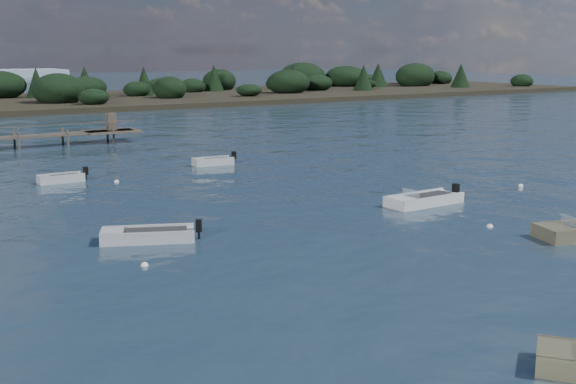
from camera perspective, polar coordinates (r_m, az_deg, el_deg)
ground at (r=80.75m, az=-19.23°, el=4.46°), size 400.00×400.00×0.00m
tender_far_grey_b at (r=54.80m, az=-5.94°, el=2.31°), size 3.42×1.49×1.16m
dinghy_mid_white_b at (r=41.19m, az=10.67°, el=-0.75°), size 4.99×1.85×1.24m
tender_far_white at (r=49.59m, az=-17.49°, el=0.92°), size 3.25×1.19×1.11m
dinghy_mid_grey at (r=33.43m, az=-11.01°, el=-3.54°), size 4.52×3.14×1.15m
buoy_b at (r=36.74m, az=15.65°, el=-2.68°), size 0.32×0.32×0.32m
buoy_c at (r=29.67m, az=-11.27°, el=-5.75°), size 0.32×0.32×0.32m
buoy_d at (r=48.25m, az=17.91°, el=0.43°), size 0.32×0.32×0.32m
buoy_e at (r=48.72m, az=-13.39°, el=0.77°), size 0.32×0.32×0.32m
far_headland at (r=126.09m, az=-12.55°, el=7.89°), size 190.00×40.00×5.80m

